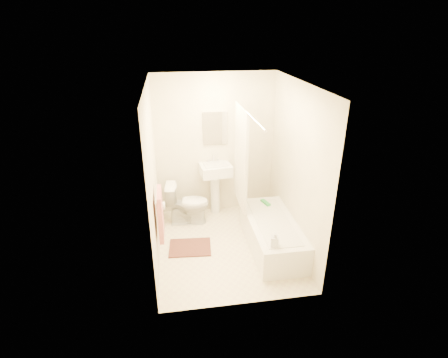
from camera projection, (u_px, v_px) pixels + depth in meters
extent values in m
plane|color=beige|center=(227.00, 246.00, 5.28)|extent=(2.40, 2.40, 0.00)
plane|color=white|center=(227.00, 84.00, 4.30)|extent=(2.40, 2.40, 0.00)
cube|color=beige|center=(215.00, 145.00, 5.87)|extent=(2.00, 0.02, 2.40)
cube|color=beige|center=(153.00, 178.00, 4.64)|extent=(0.02, 2.40, 2.40)
cube|color=beige|center=(297.00, 169.00, 4.93)|extent=(0.02, 2.40, 2.40)
cube|color=white|center=(215.00, 128.00, 5.73)|extent=(0.40, 0.03, 0.55)
cylinder|color=silver|center=(248.00, 113.00, 4.59)|extent=(0.03, 1.70, 0.03)
cube|color=silver|center=(241.00, 158.00, 5.27)|extent=(0.04, 0.80, 1.55)
cylinder|color=silver|center=(156.00, 193.00, 4.47)|extent=(0.02, 0.60, 0.02)
cube|color=#CC7266|center=(160.00, 214.00, 4.60)|extent=(0.06, 0.45, 0.66)
cylinder|color=white|center=(161.00, 206.00, 4.97)|extent=(0.11, 0.12, 0.12)
imported|color=white|center=(188.00, 204.00, 5.78)|extent=(0.74, 0.46, 0.69)
cube|color=#552F1E|center=(190.00, 247.00, 5.23)|extent=(0.65, 0.51, 0.02)
imported|color=silver|center=(275.00, 239.00, 4.49)|extent=(0.12, 0.12, 0.21)
cube|color=green|center=(265.00, 203.00, 5.59)|extent=(0.12, 0.22, 0.04)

